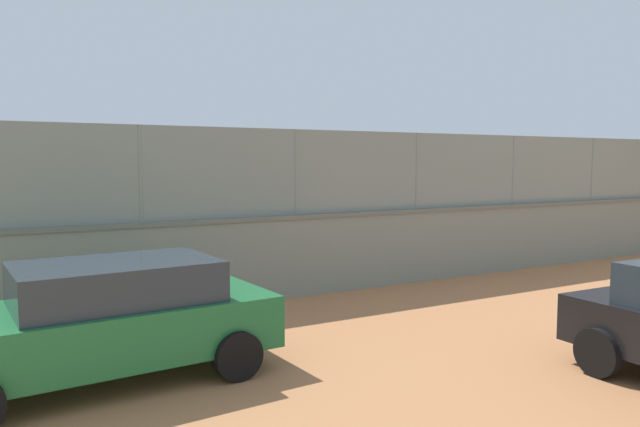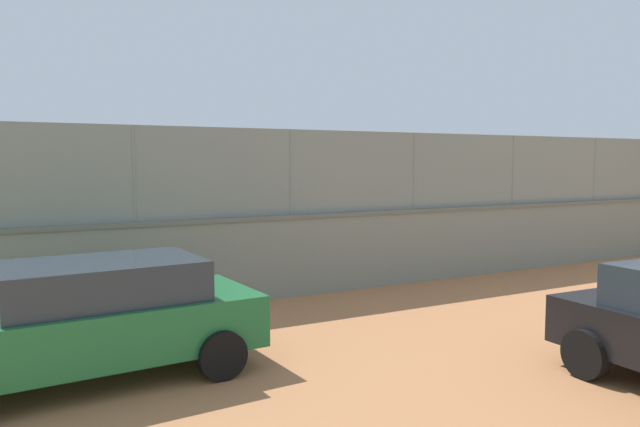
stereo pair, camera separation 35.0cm
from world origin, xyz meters
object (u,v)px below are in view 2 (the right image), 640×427
at_px(player_baseline_waiting, 210,225).
at_px(parked_car_green, 90,318).
at_px(player_near_wall_returning, 338,209).
at_px(courtside_bench, 144,272).
at_px(sports_ball, 223,212).

bearing_deg(player_baseline_waiting, parked_car_green, 64.72).
relative_size(player_near_wall_returning, courtside_bench, 1.06).
bearing_deg(courtside_bench, player_near_wall_returning, -141.59).
relative_size(sports_ball, courtside_bench, 0.10).
xyz_separation_m(player_near_wall_returning, parked_car_green, (9.24, 10.82, -0.23)).
relative_size(player_baseline_waiting, player_near_wall_returning, 0.97).
bearing_deg(courtside_bench, sports_ball, -136.28).
bearing_deg(player_near_wall_returning, sports_ball, 35.74).
xyz_separation_m(player_baseline_waiting, player_near_wall_returning, (-5.38, -2.64, 0.04)).
bearing_deg(player_near_wall_returning, courtside_bench, 38.41).
xyz_separation_m(sports_ball, parked_car_green, (3.87, 6.96, -0.64)).
xyz_separation_m(player_baseline_waiting, courtside_bench, (2.39, 3.52, -0.51)).
height_order(sports_ball, courtside_bench, sports_ball).
bearing_deg(sports_ball, parked_car_green, 60.89).
xyz_separation_m(player_baseline_waiting, parked_car_green, (3.86, 8.18, -0.19)).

